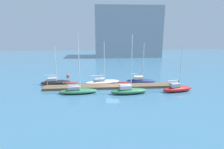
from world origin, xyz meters
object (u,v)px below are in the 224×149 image
sailboat_1 (78,90)px  harbor_building_distant (127,32)px  sailboat_5 (177,88)px  sailboat_3 (129,90)px  mooring_buoy_red (68,76)px  sailboat_4 (141,80)px  sailboat_2 (102,81)px  sailboat_0 (55,82)px

sailboat_1 → harbor_building_distant: (14.98, 41.95, 8.61)m
sailboat_5 → harbor_building_distant: (-1.96, 42.38, 8.57)m
sailboat_3 → mooring_buoy_red: (-11.65, 11.68, -0.33)m
sailboat_4 → sailboat_5: sailboat_5 is taller
sailboat_5 → harbor_building_distant: 43.28m
sailboat_2 → harbor_building_distant: size_ratio=0.34×
sailboat_1 → sailboat_3: bearing=-7.8°
sailboat_2 → harbor_building_distant: 39.05m
sailboat_0 → mooring_buoy_red: size_ratio=11.53×
sailboat_3 → mooring_buoy_red: size_ratio=14.97×
sailboat_2 → sailboat_3: size_ratio=0.84×
sailboat_4 → harbor_building_distant: harbor_building_distant is taller
sailboat_1 → sailboat_2: sailboat_1 is taller
sailboat_1 → harbor_building_distant: 45.36m
sailboat_2 → sailboat_5: size_ratio=0.99×
mooring_buoy_red → harbor_building_distant: (18.17, 31.05, 8.87)m
sailboat_0 → mooring_buoy_red: sailboat_0 is taller
harbor_building_distant → sailboat_5: bearing=-87.4°
sailboat_4 → sailboat_0: bearing=-175.4°
sailboat_1 → sailboat_5: size_ratio=1.21×
mooring_buoy_red → sailboat_3: bearing=-45.1°
sailboat_0 → harbor_building_distant: bearing=54.4°
sailboat_4 → sailboat_1: bearing=-150.5°
sailboat_3 → sailboat_0: bearing=150.3°
sailboat_3 → sailboat_5: 8.48m
sailboat_0 → sailboat_2: 9.14m
sailboat_1 → sailboat_2: size_ratio=1.22×
harbor_building_distant → sailboat_2: bearing=-106.3°
sailboat_1 → harbor_building_distant: bearing=67.8°
sailboat_3 → harbor_building_distant: harbor_building_distant is taller
sailboat_5 → harbor_building_distant: bearing=83.3°
sailboat_1 → sailboat_5: bearing=-4.0°
sailboat_0 → sailboat_3: bearing=-32.6°
mooring_buoy_red → harbor_building_distant: size_ratio=0.03×
sailboat_0 → sailboat_2: bearing=-8.1°
sailboat_0 → sailboat_3: 14.75m
sailboat_2 → mooring_buoy_red: (-7.49, 5.49, -0.14)m
sailboat_0 → sailboat_5: 22.59m
sailboat_0 → sailboat_3: sailboat_3 is taller
sailboat_3 → sailboat_4: bearing=55.6°
sailboat_5 → mooring_buoy_red: sailboat_5 is taller
sailboat_3 → sailboat_5: size_ratio=1.17×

